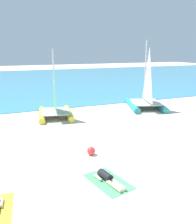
{
  "coord_description": "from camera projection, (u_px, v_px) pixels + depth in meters",
  "views": [
    {
      "loc": [
        -5.31,
        -7.3,
        4.67
      ],
      "look_at": [
        0.0,
        5.26,
        1.2
      ],
      "focal_mm": 39.48,
      "sensor_mm": 36.0,
      "label": 1
    }
  ],
  "objects": [
    {
      "name": "sunbather_right",
      "position": [
        107.0,
        178.0,
        8.98
      ],
      "size": [
        0.69,
        1.56,
        0.3
      ],
      "rotation": [
        0.0,
        0.0,
        0.19
      ],
      "color": "black",
      "rests_on": "towel_right"
    },
    {
      "name": "beach_ball",
      "position": [
        91.0,
        151.0,
        11.21
      ],
      "size": [
        0.38,
        0.38,
        0.38
      ],
      "primitive_type": "sphere",
      "color": "red",
      "rests_on": "ground"
    },
    {
      "name": "sailboat_yellow",
      "position": [
        55.0,
        108.0,
        17.32
      ],
      "size": [
        2.94,
        3.99,
        4.73
      ],
      "rotation": [
        0.0,
        0.0,
        -0.19
      ],
      "color": "yellow",
      "rests_on": "ground"
    },
    {
      "name": "ocean_water",
      "position": [
        31.0,
        81.0,
        37.97
      ],
      "size": [
        120.0,
        40.0,
        0.05
      ],
      "primitive_type": "cube",
      "color": "teal",
      "rests_on": "ground"
    },
    {
      "name": "ground_plane",
      "position": [
        74.0,
        113.0,
        18.6
      ],
      "size": [
        120.0,
        120.0,
        0.0
      ],
      "primitive_type": "plane",
      "color": "beige"
    },
    {
      "name": "towel_right",
      "position": [
        108.0,
        181.0,
        8.96
      ],
      "size": [
        1.44,
        2.07,
        0.01
      ],
      "primitive_type": "cube",
      "rotation": [
        0.0,
        0.0,
        0.19
      ],
      "color": "#4CB266",
      "rests_on": "ground"
    },
    {
      "name": "sailboat_teal",
      "position": [
        146.0,
        98.0,
        20.01
      ],
      "size": [
        3.87,
        4.8,
        5.43
      ],
      "rotation": [
        0.0,
        0.0,
        -0.33
      ],
      "color": "teal",
      "rests_on": "ground"
    }
  ]
}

